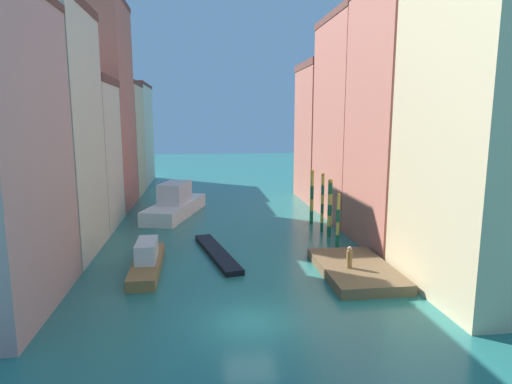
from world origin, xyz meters
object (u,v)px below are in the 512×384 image
object	(u,v)px
waterfront_dock	(355,270)
person_on_dock	(349,258)
mooring_pole_0	(338,220)
gondola_black	(217,253)
mooring_pole_1	(330,207)
mooring_pole_2	(322,202)
motorboat_0	(147,260)
mooring_pole_3	(312,196)
vaporetto_white	(175,204)

from	to	relation	value
waterfront_dock	person_on_dock	size ratio (longest dim) A/B	5.46
waterfront_dock	mooring_pole_0	bearing A→B (deg)	83.44
waterfront_dock	person_on_dock	xyz separation A→B (m)	(-0.59, -0.46, 0.94)
mooring_pole_0	gondola_black	world-z (taller)	mooring_pole_0
mooring_pole_1	mooring_pole_2	distance (m)	1.59
waterfront_dock	mooring_pole_2	distance (m)	10.65
waterfront_dock	mooring_pole_2	xyz separation A→B (m)	(0.77, 10.37, 2.31)
person_on_dock	motorboat_0	bearing A→B (deg)	166.55
mooring_pole_1	motorboat_0	bearing A→B (deg)	-155.96
mooring_pole_2	person_on_dock	bearing A→B (deg)	-97.16
mooring_pole_0	mooring_pole_3	size ratio (longest dim) A/B	0.83
mooring_pole_0	person_on_dock	bearing A→B (deg)	-101.41
gondola_black	motorboat_0	bearing A→B (deg)	-152.07
mooring_pole_0	vaporetto_white	world-z (taller)	mooring_pole_0
person_on_dock	mooring_pole_1	world-z (taller)	mooring_pole_1
mooring_pole_0	mooring_pole_1	world-z (taller)	mooring_pole_1
waterfront_dock	mooring_pole_0	size ratio (longest dim) A/B	1.79
mooring_pole_0	motorboat_0	xyz separation A→B (m)	(-13.75, -3.21, -1.46)
person_on_dock	gondola_black	world-z (taller)	person_on_dock
mooring_pole_2	mooring_pole_3	bearing A→B (deg)	93.05
motorboat_0	person_on_dock	bearing A→B (deg)	-13.45
mooring_pole_3	vaporetto_white	world-z (taller)	mooring_pole_3
person_on_dock	mooring_pole_2	xyz separation A→B (m)	(1.36, 10.82, 1.37)
person_on_dock	vaporetto_white	size ratio (longest dim) A/B	0.12
vaporetto_white	motorboat_0	bearing A→B (deg)	-93.26
person_on_dock	vaporetto_white	bearing A→B (deg)	121.34
mooring_pole_0	mooring_pole_2	bearing A→B (deg)	88.65
mooring_pole_3	motorboat_0	xyz separation A→B (m)	(-13.70, -10.78, -1.91)
mooring_pole_2	motorboat_0	size ratio (longest dim) A/B	0.67
gondola_black	waterfront_dock	bearing A→B (deg)	-30.22
waterfront_dock	person_on_dock	world-z (taller)	person_on_dock
mooring_pole_3	gondola_black	bearing A→B (deg)	-137.53
person_on_dock	mooring_pole_1	xyz separation A→B (m)	(1.54, 9.25, 1.22)
mooring_pole_0	mooring_pole_1	size ratio (longest dim) A/B	0.86
vaporetto_white	mooring_pole_1	bearing A→B (deg)	-36.67
waterfront_dock	mooring_pole_2	size ratio (longest dim) A/B	1.45
person_on_dock	motorboat_0	size ratio (longest dim) A/B	0.18
mooring_pole_2	motorboat_0	world-z (taller)	mooring_pole_2
gondola_black	motorboat_0	distance (m)	5.20
person_on_dock	mooring_pole_3	distance (m)	13.88
mooring_pole_1	mooring_pole_2	bearing A→B (deg)	96.44
person_on_dock	mooring_pole_3	bearing A→B (deg)	85.00
mooring_pole_0	mooring_pole_1	bearing A→B (deg)	84.63
mooring_pole_0	mooring_pole_2	size ratio (longest dim) A/B	0.81
mooring_pole_0	motorboat_0	bearing A→B (deg)	-166.84
waterfront_dock	mooring_pole_0	world-z (taller)	mooring_pole_0
waterfront_dock	gondola_black	distance (m)	9.85
mooring_pole_2	mooring_pole_3	world-z (taller)	mooring_pole_2
person_on_dock	mooring_pole_3	world-z (taller)	mooring_pole_3
vaporetto_white	mooring_pole_0	bearing A→B (deg)	-44.96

